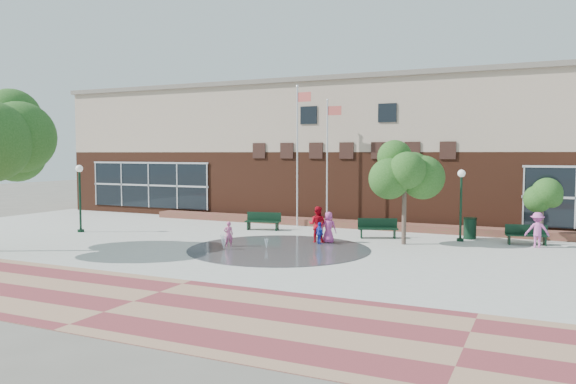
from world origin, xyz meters
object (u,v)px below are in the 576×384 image
at_px(trash_can, 470,228).
at_px(child_splash, 228,234).
at_px(bench_left, 263,225).
at_px(flagpole_right, 328,156).
at_px(flagpole_left, 298,148).

relative_size(trash_can, child_splash, 0.91).
xyz_separation_m(bench_left, child_splash, (1.19, -5.82, 0.28)).
height_order(flagpole_right, child_splash, flagpole_right).
bearing_deg(trash_can, bench_left, -172.32).
bearing_deg(flagpole_left, trash_can, 1.73).
distance_m(flagpole_left, flagpole_right, 1.94).
bearing_deg(bench_left, trash_can, -2.71).
bearing_deg(flagpole_right, trash_can, -7.33).
distance_m(flagpole_right, bench_left, 5.52).
xyz_separation_m(flagpole_left, trash_can, (10.05, -0.79, -4.16)).
height_order(flagpole_left, flagpole_right, flagpole_left).
distance_m(flagpole_right, trash_can, 9.01).
distance_m(flagpole_right, child_splash, 9.19).
relative_size(flagpole_left, child_splash, 6.93).
xyz_separation_m(flagpole_right, bench_left, (-3.05, -2.41, -3.91)).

